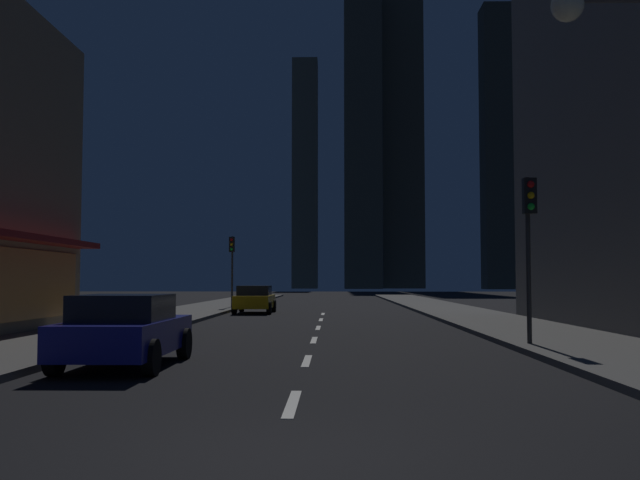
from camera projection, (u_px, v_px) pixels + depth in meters
ground_plane at (324, 313)px, 38.59m from camera, size 78.00×136.00×0.10m
sidewalk_right at (451, 310)px, 38.46m from camera, size 4.00×76.00×0.15m
sidewalk_left at (197, 310)px, 38.75m from camera, size 4.00×76.00×0.15m
lane_marking_center at (314, 340)px, 20.23m from camera, size 0.16×33.40×0.01m
skyscraper_distant_tall at (305, 174)px, 146.73m from camera, size 5.26×5.90×47.84m
skyscraper_distant_mid at (363, 138)px, 143.34m from camera, size 7.48×8.05×61.40m
skyscraper_distant_short at (402, 102)px, 149.78m from camera, size 8.64×7.28×79.28m
skyscraper_distant_slender at (499, 147)px, 136.25m from camera, size 6.34×5.91×55.31m
car_parked_near at (125, 330)px, 14.06m from camera, size 1.98×4.24×1.45m
car_parked_far at (255, 299)px, 36.86m from camera, size 1.98×4.24×1.45m
fire_hydrant_far_left at (149, 317)px, 24.58m from camera, size 0.42×0.30×0.65m
traffic_light_near_right at (529, 222)px, 17.66m from camera, size 0.32×0.48×4.20m
traffic_light_far_left at (232, 256)px, 41.68m from camera, size 0.32×0.48×4.20m
street_lamp_right at (615, 85)px, 11.95m from camera, size 1.96×0.56×6.58m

